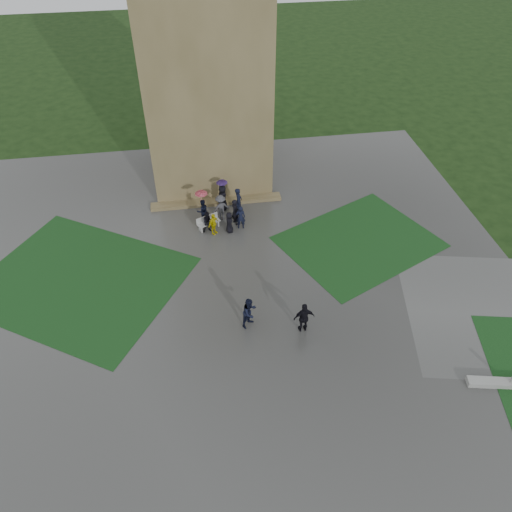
{
  "coord_description": "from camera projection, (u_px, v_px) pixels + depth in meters",
  "views": [
    {
      "loc": [
        -1.59,
        -18.01,
        19.97
      ],
      "look_at": [
        1.66,
        3.3,
        1.2
      ],
      "focal_mm": 35.0,
      "sensor_mm": 36.0,
      "label": 1
    }
  ],
  "objects": [
    {
      "name": "tower",
      "position": [
        203.0,
        49.0,
        31.99
      ],
      "size": [
        8.0,
        8.0,
        18.0
      ],
      "primitive_type": "cube",
      "color": "brown",
      "rests_on": "ground"
    },
    {
      "name": "lawn_inset_right",
      "position": [
        359.0,
        242.0,
        31.4
      ],
      "size": [
        11.12,
        10.15,
        0.01
      ],
      "primitive_type": "cube",
      "rotation": [
        0.0,
        0.0,
        0.44
      ],
      "color": "#133616",
      "rests_on": "plaza"
    },
    {
      "name": "ground",
      "position": [
        235.0,
        316.0,
        26.72
      ],
      "size": [
        120.0,
        120.0,
        0.0
      ],
      "primitive_type": "plane",
      "color": "black"
    },
    {
      "name": "pedestrian_near",
      "position": [
        304.0,
        318.0,
        25.35
      ],
      "size": [
        1.13,
        0.68,
        1.87
      ],
      "primitive_type": "imported",
      "rotation": [
        0.0,
        0.0,
        3.2
      ],
      "color": "black",
      "rests_on": "plaza"
    },
    {
      "name": "pedestrian_mid",
      "position": [
        250.0,
        312.0,
        25.66
      ],
      "size": [
        1.01,
        0.96,
        1.83
      ],
      "primitive_type": "imported",
      "rotation": [
        0.0,
        0.0,
        0.7
      ],
      "color": "black",
      "rests_on": "plaza"
    },
    {
      "name": "plaza",
      "position": [
        230.0,
        290.0,
        28.21
      ],
      "size": [
        34.0,
        34.0,
        0.02
      ],
      "primitive_type": "cube",
      "color": "#383835",
      "rests_on": "ground"
    },
    {
      "name": "visitor_cluster",
      "position": [
        221.0,
        208.0,
        32.44
      ],
      "size": [
        3.19,
        3.6,
        2.39
      ],
      "color": "black",
      "rests_on": "plaza"
    },
    {
      "name": "lawn_inset_left",
      "position": [
        80.0,
        281.0,
        28.72
      ],
      "size": [
        14.1,
        13.46,
        0.01
      ],
      "primitive_type": "cube",
      "rotation": [
        0.0,
        0.0,
        -0.56
      ],
      "color": "#133616",
      "rests_on": "plaza"
    },
    {
      "name": "tower_plinth",
      "position": [
        216.0,
        202.0,
        34.54
      ],
      "size": [
        9.0,
        0.8,
        0.22
      ],
      "primitive_type": "cube",
      "color": "brown",
      "rests_on": "plaza"
    },
    {
      "name": "bench",
      "position": [
        208.0,
        222.0,
        32.21
      ],
      "size": [
        1.59,
        1.05,
        0.88
      ],
      "rotation": [
        0.0,
        0.0,
        0.41
      ],
      "color": "#A9A9A5",
      "rests_on": "plaza"
    }
  ]
}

